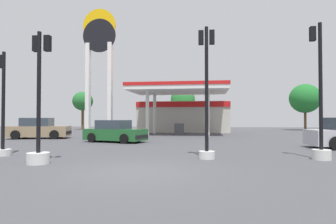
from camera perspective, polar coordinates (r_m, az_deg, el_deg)
ground_plane at (r=8.94m, az=-6.70°, el=-11.60°), size 90.00×90.00×0.00m
gas_station at (r=33.48m, az=3.10°, el=-0.21°), size 10.51×12.68×4.83m
station_pole_sign at (r=30.62m, az=-13.52°, el=10.77°), size 3.41×0.56×12.81m
car_1 at (r=19.77m, az=-10.49°, el=-3.95°), size 4.46×2.84×1.48m
car_2 at (r=25.08m, az=-24.27°, el=-3.12°), size 4.91×2.97×1.64m
traffic_signal_0 at (r=11.17m, az=-24.24°, el=-2.01°), size 0.77×0.77×4.69m
traffic_signal_1 at (r=11.58m, az=7.69°, el=1.51°), size 0.65×0.68×5.28m
traffic_signal_2 at (r=14.26m, az=-29.98°, el=-1.83°), size 0.69×0.70×4.48m
traffic_signal_3 at (r=12.66m, az=27.99°, el=-1.58°), size 0.70×0.71×5.36m
tree_0 at (r=42.82m, az=-16.58°, el=2.04°), size 2.88×2.88×5.42m
tree_1 at (r=38.26m, az=2.96°, el=2.52°), size 3.21×3.21×5.63m
tree_2 at (r=42.49m, az=25.57°, el=2.43°), size 4.01×4.01×6.20m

